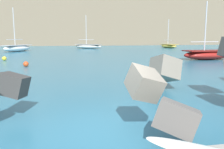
{
  "coord_description": "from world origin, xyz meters",
  "views": [
    {
      "loc": [
        -0.81,
        -5.99,
        2.45
      ],
      "look_at": [
        0.38,
        0.5,
        1.4
      ],
      "focal_mm": 38.43,
      "sensor_mm": 36.0,
      "label": 1
    }
  ],
  "objects_px": {
    "boat_near_right": "(207,54)",
    "boat_mid_right": "(17,48)",
    "mooring_buoy_inner": "(26,64)",
    "mooring_buoy_middle": "(4,59)",
    "boat_near_centre": "(169,46)",
    "boat_mid_centre": "(88,46)"
  },
  "relations": [
    {
      "from": "boat_near_right",
      "to": "boat_mid_right",
      "type": "height_order",
      "value": "boat_mid_right"
    },
    {
      "from": "mooring_buoy_inner",
      "to": "mooring_buoy_middle",
      "type": "height_order",
      "value": "same"
    },
    {
      "from": "boat_near_right",
      "to": "boat_mid_right",
      "type": "xyz_separation_m",
      "value": [
        -22.82,
        18.17,
        0.05
      ]
    },
    {
      "from": "boat_near_centre",
      "to": "mooring_buoy_middle",
      "type": "xyz_separation_m",
      "value": [
        -28.05,
        -23.35,
        -0.23
      ]
    },
    {
      "from": "mooring_buoy_inner",
      "to": "boat_near_centre",
      "type": "bearing_deg",
      "value": 49.21
    },
    {
      "from": "boat_near_centre",
      "to": "mooring_buoy_middle",
      "type": "height_order",
      "value": "boat_near_centre"
    },
    {
      "from": "mooring_buoy_inner",
      "to": "mooring_buoy_middle",
      "type": "bearing_deg",
      "value": 118.3
    },
    {
      "from": "boat_mid_centre",
      "to": "boat_near_right",
      "type": "bearing_deg",
      "value": -67.36
    },
    {
      "from": "boat_near_right",
      "to": "boat_mid_centre",
      "type": "bearing_deg",
      "value": 112.64
    },
    {
      "from": "boat_mid_centre",
      "to": "boat_mid_right",
      "type": "bearing_deg",
      "value": -149.27
    },
    {
      "from": "boat_near_right",
      "to": "mooring_buoy_middle",
      "type": "bearing_deg",
      "value": 172.66
    },
    {
      "from": "boat_near_centre",
      "to": "boat_mid_centre",
      "type": "distance_m",
      "value": 17.59
    },
    {
      "from": "boat_near_right",
      "to": "boat_near_centre",
      "type": "bearing_deg",
      "value": 75.04
    },
    {
      "from": "boat_near_centre",
      "to": "boat_near_right",
      "type": "height_order",
      "value": "boat_near_centre"
    },
    {
      "from": "boat_mid_right",
      "to": "boat_near_right",
      "type": "bearing_deg",
      "value": -38.52
    },
    {
      "from": "boat_near_right",
      "to": "mooring_buoy_inner",
      "type": "bearing_deg",
      "value": -170.8
    },
    {
      "from": "boat_mid_centre",
      "to": "mooring_buoy_inner",
      "type": "relative_size",
      "value": 15.2
    },
    {
      "from": "boat_mid_centre",
      "to": "mooring_buoy_middle",
      "type": "xyz_separation_m",
      "value": [
        -10.48,
        -22.71,
        -0.3
      ]
    },
    {
      "from": "boat_near_centre",
      "to": "mooring_buoy_inner",
      "type": "xyz_separation_m",
      "value": [
        -25.02,
        -28.99,
        -0.23
      ]
    },
    {
      "from": "boat_mid_right",
      "to": "mooring_buoy_inner",
      "type": "relative_size",
      "value": 15.9
    },
    {
      "from": "mooring_buoy_inner",
      "to": "boat_mid_right",
      "type": "bearing_deg",
      "value": 102.76
    },
    {
      "from": "boat_near_right",
      "to": "mooring_buoy_inner",
      "type": "xyz_separation_m",
      "value": [
        -18.05,
        -2.92,
        -0.33
      ]
    }
  ]
}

